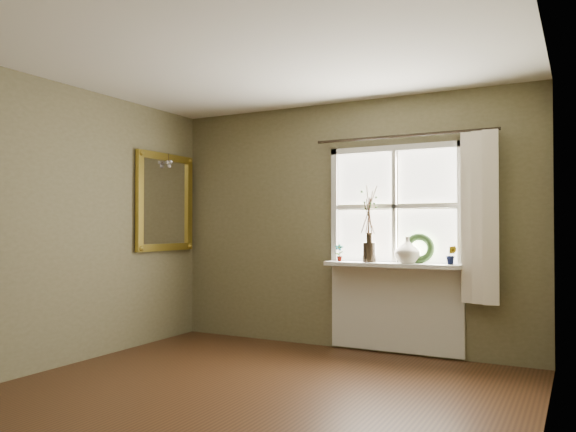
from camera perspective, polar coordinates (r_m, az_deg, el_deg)
The scene contains 16 objects.
floor at distance 4.16m, azimuth -6.52°, elevation -18.98°, with size 4.50×4.50×0.00m, color #382011.
ceiling at distance 4.17m, azimuth -6.44°, elevation 17.38°, with size 4.50×4.50×0.00m, color silver.
wall_back at distance 6.00m, azimuth 5.97°, elevation -0.87°, with size 4.00×0.10×2.60m, color brown.
wall_left at distance 5.39m, azimuth -24.83°, elevation -0.76°, with size 0.10×4.50×2.60m, color brown.
wall_right at distance 3.28m, azimuth 24.65°, elevation -0.62°, with size 0.10×4.50×2.60m, color brown.
window_frame at distance 5.76m, azimuth 10.79°, elevation 0.94°, with size 1.36×0.06×1.24m.
window_sill at distance 5.66m, azimuth 10.49°, elevation -4.90°, with size 1.36×0.26×0.04m, color silver.
window_apron at distance 5.81m, azimuth 10.83°, elevation -9.16°, with size 1.36×0.04×0.88m, color silver.
dark_jug at distance 5.73m, azimuth 8.26°, elevation -3.67°, with size 0.14×0.14×0.20m, color black.
cream_vase at distance 5.61m, azimuth 12.03°, elevation -3.40°, with size 0.25×0.25×0.26m, color silver.
wreath at distance 5.62m, azimuth 13.16°, elevation -3.55°, with size 0.30×0.30×0.07m, color #28461F.
potted_plant_left at distance 5.85m, azimuth 5.22°, elevation -3.71°, with size 0.10×0.06×0.18m, color #28461F.
potted_plant_right at distance 5.51m, azimuth 16.27°, elevation -3.83°, with size 0.10×0.08×0.18m, color #28461F.
curtain at distance 5.47m, azimuth 18.94°, elevation -0.12°, with size 0.36×0.12×1.59m, color silver.
curtain_rod at distance 5.74m, azimuth 11.56°, elevation 7.98°, with size 0.03×0.03×1.84m, color black.
gilt_mirror at distance 6.51m, azimuth -12.36°, elevation 1.42°, with size 0.10×0.92×1.10m.
Camera 1 is at (2.23, -3.27, 1.28)m, focal length 35.00 mm.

